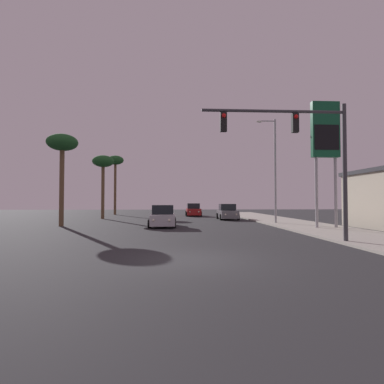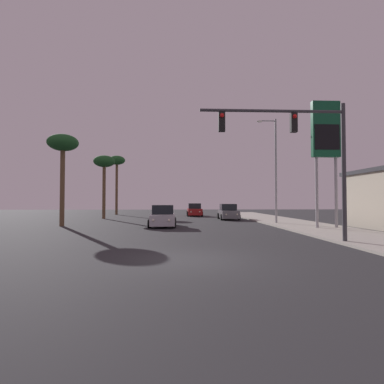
% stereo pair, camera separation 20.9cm
% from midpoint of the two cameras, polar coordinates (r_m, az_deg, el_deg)
% --- Properties ---
extents(ground_plane, '(120.00, 120.00, 0.00)m').
position_cam_midpoint_polar(ground_plane, '(10.33, 0.12, -12.84)').
color(ground_plane, '#28282B').
extents(sidewalk_right, '(5.00, 60.00, 0.12)m').
position_cam_midpoint_polar(sidewalk_right, '(22.54, 23.93, -6.50)').
color(sidewalk_right, '#9E998E').
rests_on(sidewalk_right, ground).
extents(car_grey, '(2.04, 4.32, 1.68)m').
position_cam_midpoint_polar(car_grey, '(32.62, 7.10, -3.88)').
color(car_grey, slate).
rests_on(car_grey, ground).
extents(car_red, '(2.04, 4.31, 1.68)m').
position_cam_midpoint_polar(car_red, '(39.89, 0.63, -3.50)').
color(car_red, maroon).
rests_on(car_red, ground).
extents(car_silver, '(2.04, 4.34, 1.68)m').
position_cam_midpoint_polar(car_silver, '(23.43, -5.32, -4.73)').
color(car_silver, '#B7B7BC').
rests_on(car_silver, ground).
extents(traffic_light_mast, '(6.91, 0.36, 6.50)m').
position_cam_midpoint_polar(traffic_light_mast, '(15.19, 20.77, 8.67)').
color(traffic_light_mast, '#38383D').
rests_on(traffic_light_mast, sidewalk_right).
extents(street_lamp, '(1.74, 0.24, 9.00)m').
position_cam_midpoint_polar(street_lamp, '(27.02, 15.62, 4.98)').
color(street_lamp, '#99999E').
rests_on(street_lamp, sidewalk_right).
extents(gas_station_sign, '(2.00, 0.42, 9.00)m').
position_cam_midpoint_polar(gas_station_sign, '(23.75, 24.35, 9.66)').
color(gas_station_sign, '#99999E').
rests_on(gas_station_sign, sidewalk_right).
extents(palm_tree_far, '(2.40, 2.40, 8.64)m').
position_cam_midpoint_polar(palm_tree_far, '(45.38, -14.00, 5.30)').
color(palm_tree_far, brown).
rests_on(palm_tree_far, ground).
extents(palm_tree_mid, '(2.40, 2.40, 7.15)m').
position_cam_midpoint_polar(palm_tree_mid, '(35.39, -16.21, 5.12)').
color(palm_tree_mid, brown).
rests_on(palm_tree_mid, ground).
extents(palm_tree_near, '(2.40, 2.40, 7.32)m').
position_cam_midpoint_polar(palm_tree_near, '(26.17, -23.17, 7.92)').
color(palm_tree_near, brown).
rests_on(palm_tree_near, ground).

